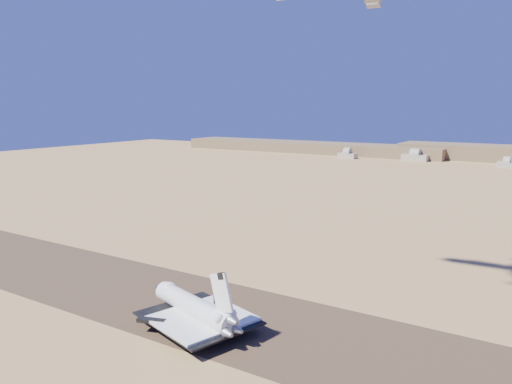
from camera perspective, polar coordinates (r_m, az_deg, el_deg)
The scene contains 7 objects.
ground at distance 168.11m, azimuth -5.91°, elevation -13.26°, with size 1200.00×1200.00×0.00m, color tan.
runway at distance 168.10m, azimuth -5.91°, elevation -13.25°, with size 600.00×50.00×0.06m, color #4F3927.
hangars at distance 623.55m, azimuth 17.21°, elevation 3.82°, with size 200.50×29.50×30.00m.
shuttle at distance 154.75m, azimuth -7.15°, elevation -13.11°, with size 43.32×34.21×21.13m.
crew_a at distance 149.15m, azimuth -6.54°, elevation -16.00°, with size 0.67×0.44×1.84m, color red.
crew_b at distance 148.17m, azimuth -8.09°, elevation -16.22°, with size 0.90×0.52×1.85m, color red.
crew_c at distance 147.14m, azimuth -7.33°, elevation -16.44°, with size 0.95×0.48×1.61m, color red.
Camera 1 is at (96.19, -121.08, 65.94)m, focal length 35.00 mm.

